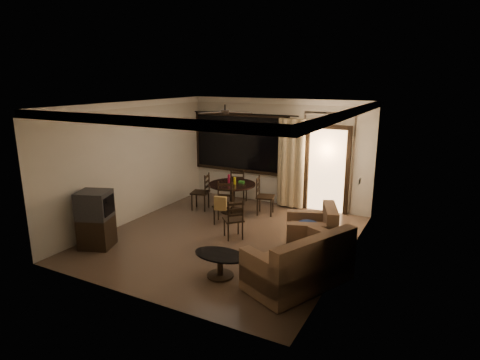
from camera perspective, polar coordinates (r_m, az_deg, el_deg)
The scene contains 12 objects.
ground at distance 8.65m, azimuth -1.99°, elevation -8.15°, with size 5.50×5.50×0.00m, color #7F6651.
room_shell at distance 9.46m, azimuth 6.44°, elevation 5.25°, with size 5.50×6.70×5.50m.
dining_table at distance 10.08m, azimuth -1.11°, elevation -1.36°, with size 1.18×1.18×0.96m.
dining_chair_west at distance 10.39m, azimuth -5.59°, elevation -2.66°, with size 0.51×0.51×0.95m.
dining_chair_east at distance 10.00m, azimuth 3.55°, elevation -3.31°, with size 0.51×0.51×0.95m.
dining_chair_south at distance 9.37m, azimuth -2.41°, elevation -4.37°, with size 0.51×0.55×0.95m.
dining_chair_north at distance 10.87m, azimuth -0.17°, elevation -1.83°, with size 0.51×0.51×0.95m.
tv_cabinet at distance 8.49m, azimuth -19.83°, elevation -5.28°, with size 0.76×0.73×1.16m.
sofa at distance 6.67m, azimuth 8.74°, elevation -11.95°, with size 1.56×1.96×0.93m.
armchair at distance 7.91m, azimuth 10.44°, elevation -7.61°, with size 1.19×1.19×0.93m.
coffee_table at distance 6.96m, azimuth -2.84°, elevation -11.49°, with size 0.94×0.56×0.41m.
side_chair at distance 8.53m, azimuth -0.93°, elevation -6.62°, with size 0.54×0.54×0.87m.
Camera 1 is at (4.00, -6.93, 3.30)m, focal length 30.00 mm.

